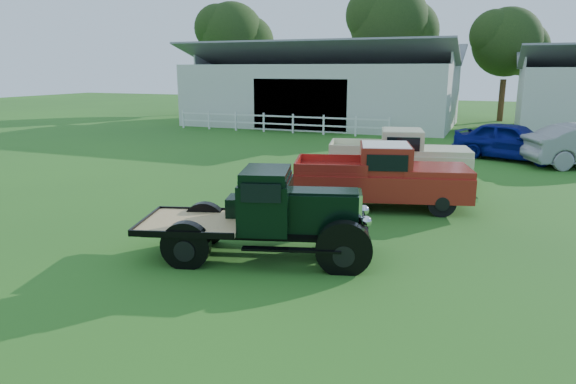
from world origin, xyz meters
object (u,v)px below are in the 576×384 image
at_px(vintage_flatbed, 262,214).
at_px(white_pickup, 398,157).
at_px(red_pickup, 381,176).
at_px(misc_car_blue, 512,141).

height_order(vintage_flatbed, white_pickup, vintage_flatbed).
bearing_deg(red_pickup, vintage_flatbed, -121.61).
height_order(vintage_flatbed, red_pickup, vintage_flatbed).
bearing_deg(white_pickup, red_pickup, -100.38).
distance_m(red_pickup, misc_car_blue, 10.71).
height_order(red_pickup, misc_car_blue, red_pickup).
bearing_deg(vintage_flatbed, misc_car_blue, 54.66).
height_order(white_pickup, misc_car_blue, white_pickup).
relative_size(red_pickup, misc_car_blue, 1.05).
bearing_deg(white_pickup, misc_car_blue, 47.22).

